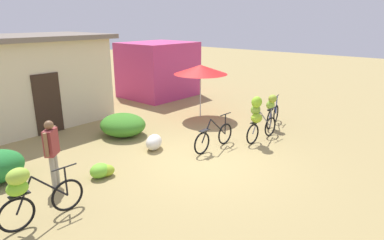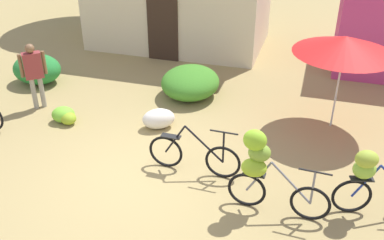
{
  "view_description": "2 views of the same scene",
  "coord_description": "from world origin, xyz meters",
  "views": [
    {
      "loc": [
        -6.51,
        -5.14,
        3.69
      ],
      "look_at": [
        0.84,
        1.2,
        0.75
      ],
      "focal_mm": 31.38,
      "sensor_mm": 36.0,
      "label": 1
    },
    {
      "loc": [
        2.78,
        -5.96,
        4.88
      ],
      "look_at": [
        0.69,
        1.05,
        0.72
      ],
      "focal_mm": 41.41,
      "sensor_mm": 36.0,
      "label": 2
    }
  ],
  "objects": [
    {
      "name": "hedge_bush_front_right",
      "position": [
        -0.07,
        3.42,
        0.36
      ],
      "size": [
        1.4,
        1.57,
        0.71
      ],
      "primitive_type": "ellipsoid",
      "color": "#3C8125",
      "rests_on": "ground"
    },
    {
      "name": "building_low",
      "position": [
        -1.5,
        7.0,
        1.6
      ],
      "size": [
        5.72,
        3.56,
        3.15
      ],
      "color": "beige",
      "rests_on": "ground"
    },
    {
      "name": "produce_sack",
      "position": [
        -0.26,
        1.73,
        0.22
      ],
      "size": [
        0.83,
        0.74,
        0.44
      ],
      "primitive_type": "ellipsoid",
      "rotation": [
        0.0,
        0.0,
        0.54
      ],
      "color": "silver",
      "rests_on": "ground"
    },
    {
      "name": "bicycle_near_pile",
      "position": [
        0.91,
        0.41,
        0.36
      ],
      "size": [
        1.74,
        0.15,
        0.96
      ],
      "color": "black",
      "rests_on": "ground"
    },
    {
      "name": "bicycle_center_loaded",
      "position": [
        2.23,
        -0.26,
        0.84
      ],
      "size": [
        1.65,
        0.42,
        1.48
      ],
      "color": "black",
      "rests_on": "ground"
    },
    {
      "name": "bicycle_leftmost",
      "position": [
        -4.34,
        0.63,
        0.72
      ],
      "size": [
        1.63,
        0.37,
        1.21
      ],
      "color": "black",
      "rests_on": "ground"
    },
    {
      "name": "market_umbrella",
      "position": [
        3.29,
        2.89,
        1.85
      ],
      "size": [
        2.04,
        2.04,
        2.02
      ],
      "color": "beige",
      "rests_on": "ground"
    },
    {
      "name": "banana_pile_on_ground",
      "position": [
        -2.32,
        1.36,
        0.16
      ],
      "size": [
        0.69,
        0.56,
        0.35
      ],
      "color": "#8DB127",
      "rests_on": "ground"
    },
    {
      "name": "ground_plane",
      "position": [
        0.0,
        0.0,
        0.0
      ],
      "size": [
        60.0,
        60.0,
        0.0
      ],
      "primitive_type": "plane",
      "color": "#9E8953"
    },
    {
      "name": "shop_pink",
      "position": [
        4.84,
        6.83,
        1.3
      ],
      "size": [
        3.2,
        2.8,
        2.6
      ],
      "primitive_type": "cube",
      "color": "#C03975",
      "rests_on": "ground"
    },
    {
      "name": "person_vendor",
      "position": [
        -3.26,
        1.82,
        0.94
      ],
      "size": [
        0.46,
        0.41,
        1.55
      ],
      "color": "gray",
      "rests_on": "ground"
    },
    {
      "name": "bicycle_by_shop",
      "position": [
        3.9,
        0.14,
        0.69
      ],
      "size": [
        1.57,
        0.55,
        1.21
      ],
      "color": "black",
      "rests_on": "ground"
    }
  ]
}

